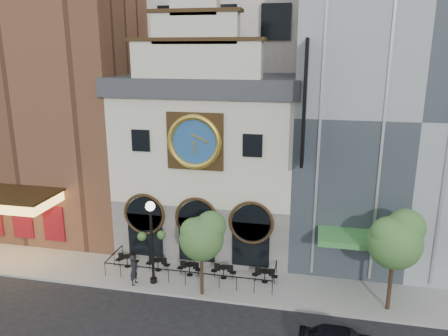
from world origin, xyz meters
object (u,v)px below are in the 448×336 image
bistro_2 (190,269)px  lamppost (152,233)px  bistro_3 (224,271)px  bistro_4 (265,275)px  pedestrian (134,270)px  bistro_1 (158,264)px  bistro_0 (127,260)px  tree_right (396,238)px  tree_left (202,235)px

bistro_2 → lamppost: 3.65m
bistro_3 → bistro_4: bearing=1.1°
pedestrian → bistro_1: bearing=-18.1°
bistro_2 → bistro_3: 2.19m
bistro_0 → tree_right: size_ratio=0.27×
bistro_1 → bistro_2: size_ratio=1.00×
tree_left → tree_right: bearing=3.7°
bistro_2 → lamppost: size_ratio=0.30×
bistro_4 → tree_right: bearing=-11.3°
bistro_0 → bistro_2: same height
bistro_1 → pedestrian: (-0.80, -1.93, 0.49)m
bistro_4 → bistro_1: bearing=179.9°
bistro_0 → lamppost: bearing=-32.5°
bistro_0 → tree_right: bearing=-5.2°
bistro_2 → pedestrian: pedestrian is taller
bistro_1 → bistro_2: bearing=-4.4°
bistro_1 → tree_right: tree_right is taller
bistro_1 → lamppost: bearing=-79.9°
bistro_0 → pedestrian: size_ratio=0.83×
bistro_4 → tree_left: 5.14m
bistro_3 → pedestrian: 5.53m
bistro_1 → bistro_2: same height
bistro_2 → tree_right: bearing=-6.0°
lamppost → bistro_2: bearing=11.5°
bistro_4 → bistro_2: bearing=-178.1°
bistro_3 → lamppost: (-4.11, -1.44, 2.80)m
bistro_3 → bistro_4: same height
bistro_1 → bistro_4: bearing=-0.1°
bistro_3 → bistro_1: bearing=179.2°
bistro_0 → pedestrian: 2.45m
bistro_2 → bistro_3: size_ratio=1.00×
bistro_1 → tree_left: size_ratio=0.31×
bistro_2 → lamppost: (-1.91, -1.33, 2.80)m
bistro_3 → tree_left: tree_left is taller
pedestrian → tree_right: bearing=-83.5°
bistro_1 → tree_right: 14.59m
bistro_1 → bistro_4: (6.96, -0.01, 0.00)m
pedestrian → tree_right: size_ratio=0.33×
bistro_3 → bistro_4: (2.59, 0.05, 0.00)m
bistro_3 → tree_right: (9.65, -1.36, 3.77)m
bistro_1 → bistro_2: 2.19m
bistro_4 → pedestrian: pedestrian is taller
pedestrian → lamppost: lamppost is taller
lamppost → tree_left: lamppost is taller
bistro_4 → pedestrian: bearing=-166.2°
bistro_2 → bistro_3: same height
lamppost → tree_left: bearing=-33.6°
bistro_0 → bistro_1: size_ratio=1.00×
tree_left → tree_right: (10.46, 0.68, 0.51)m
bistro_2 → pedestrian: 3.50m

